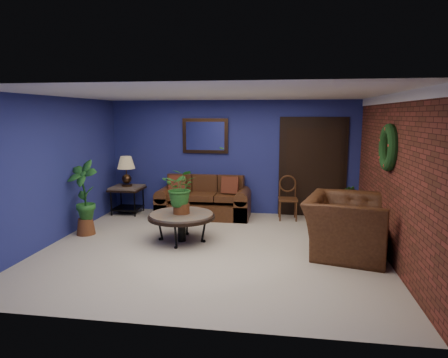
# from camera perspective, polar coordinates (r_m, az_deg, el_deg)

# --- Properties ---
(floor) EXTENTS (5.50, 5.50, 0.00)m
(floor) POSITION_cam_1_polar(r_m,az_deg,el_deg) (6.71, -1.69, -9.84)
(floor) COLOR beige
(floor) RESTS_ON ground
(wall_back) EXTENTS (5.50, 0.04, 2.50)m
(wall_back) POSITION_cam_1_polar(r_m,az_deg,el_deg) (8.86, 1.19, 3.12)
(wall_back) COLOR navy
(wall_back) RESTS_ON ground
(wall_left) EXTENTS (0.04, 5.00, 2.50)m
(wall_left) POSITION_cam_1_polar(r_m,az_deg,el_deg) (7.42, -23.13, 1.19)
(wall_left) COLOR navy
(wall_left) RESTS_ON ground
(wall_right_brick) EXTENTS (0.04, 5.00, 2.50)m
(wall_right_brick) POSITION_cam_1_polar(r_m,az_deg,el_deg) (6.51, 22.82, 0.18)
(wall_right_brick) COLOR maroon
(wall_right_brick) RESTS_ON ground
(ceiling) EXTENTS (5.50, 5.00, 0.02)m
(ceiling) POSITION_cam_1_polar(r_m,az_deg,el_deg) (6.35, -1.80, 12.00)
(ceiling) COLOR silver
(ceiling) RESTS_ON wall_back
(crown_molding) EXTENTS (0.03, 5.00, 0.14)m
(crown_molding) POSITION_cam_1_polar(r_m,az_deg,el_deg) (6.44, 23.22, 10.62)
(crown_molding) COLOR white
(crown_molding) RESTS_ON wall_right_brick
(wall_mirror) EXTENTS (1.02, 0.06, 0.77)m
(wall_mirror) POSITION_cam_1_polar(r_m,az_deg,el_deg) (8.88, -2.69, 6.17)
(wall_mirror) COLOR #412917
(wall_mirror) RESTS_ON wall_back
(closet_door) EXTENTS (1.44, 0.06, 2.18)m
(closet_door) POSITION_cam_1_polar(r_m,az_deg,el_deg) (8.80, 12.54, 1.55)
(closet_door) COLOR black
(closet_door) RESTS_ON wall_back
(wreath) EXTENTS (0.16, 0.72, 0.72)m
(wreath) POSITION_cam_1_polar(r_m,az_deg,el_deg) (6.49, 22.45, 4.18)
(wreath) COLOR black
(wreath) RESTS_ON wall_right_brick
(sofa) EXTENTS (1.97, 0.85, 0.89)m
(sofa) POSITION_cam_1_polar(r_m,az_deg,el_deg) (8.70, -2.83, -3.42)
(sofa) COLOR #4E2C16
(sofa) RESTS_ON ground
(coffee_table) EXTENTS (1.16, 1.16, 0.50)m
(coffee_table) POSITION_cam_1_polar(r_m,az_deg,el_deg) (6.98, -6.09, -5.38)
(coffee_table) COLOR #57534C
(coffee_table) RESTS_ON ground
(end_table) EXTENTS (0.67, 0.67, 0.62)m
(end_table) POSITION_cam_1_polar(r_m,az_deg,el_deg) (9.14, -13.66, -1.88)
(end_table) COLOR #57534C
(end_table) RESTS_ON ground
(table_lamp) EXTENTS (0.39, 0.39, 0.64)m
(table_lamp) POSITION_cam_1_polar(r_m,az_deg,el_deg) (9.05, -13.79, 1.59)
(table_lamp) COLOR #412917
(table_lamp) RESTS_ON end_table
(side_chair) EXTENTS (0.42, 0.42, 0.92)m
(side_chair) POSITION_cam_1_polar(r_m,az_deg,el_deg) (8.52, 9.10, -2.22)
(side_chair) COLOR #512917
(side_chair) RESTS_ON ground
(armchair) EXTENTS (1.53, 1.66, 0.91)m
(armchair) POSITION_cam_1_polar(r_m,az_deg,el_deg) (6.64, 17.14, -6.36)
(armchair) COLOR #4E2C16
(armchair) RESTS_ON ground
(coffee_plant) EXTENTS (0.63, 0.56, 0.78)m
(coffee_plant) POSITION_cam_1_polar(r_m,az_deg,el_deg) (6.87, -6.16, -1.41)
(coffee_plant) COLOR brown
(coffee_plant) RESTS_ON coffee_table
(floor_plant) EXTENTS (0.38, 0.31, 0.83)m
(floor_plant) POSITION_cam_1_polar(r_m,az_deg,el_deg) (8.20, 16.92, -3.59)
(floor_plant) COLOR brown
(floor_plant) RESTS_ON ground
(tall_plant) EXTENTS (0.69, 0.56, 1.37)m
(tall_plant) POSITION_cam_1_polar(r_m,az_deg,el_deg) (7.71, -19.36, -2.19)
(tall_plant) COLOR brown
(tall_plant) RESTS_ON ground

